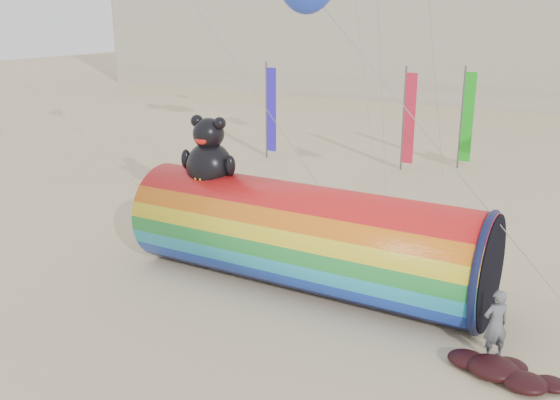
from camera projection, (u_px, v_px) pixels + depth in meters
The scene contains 5 objects.
ground at pixel (240, 288), 18.30m from camera, with size 160.00×160.00×0.00m, color #CCB58C.
windsock_assembly at pixel (304, 234), 18.05m from camera, with size 10.55×3.21×4.87m.
kite_handler at pixel (496, 324), 14.43m from camera, with size 0.63×0.41×1.73m, color slate.
fabric_bundle at pixel (502, 371), 13.83m from camera, with size 2.62×1.35×0.41m.
festival_banners at pixel (379, 115), 31.95m from camera, with size 10.42×2.95×5.20m.
Camera 1 is at (9.38, -13.91, 7.86)m, focal length 40.00 mm.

